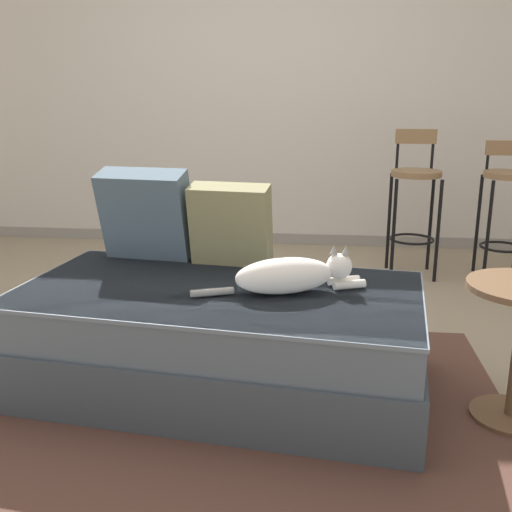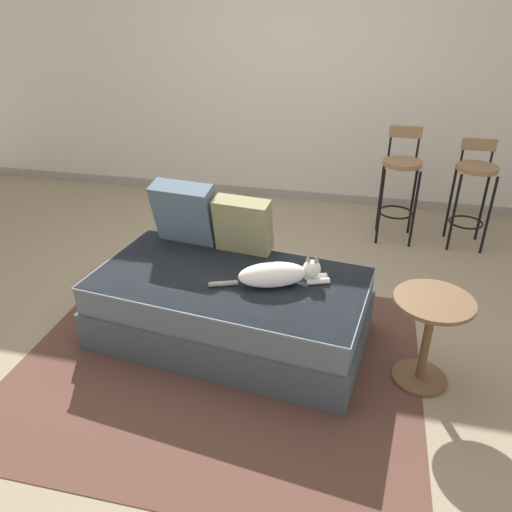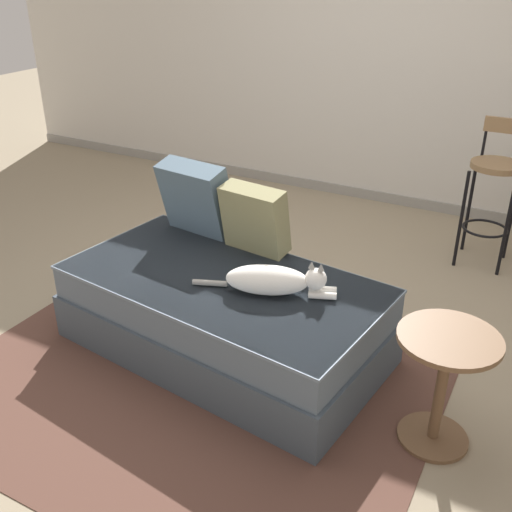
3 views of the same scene
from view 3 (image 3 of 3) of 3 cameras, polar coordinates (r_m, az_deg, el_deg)
name	(u,v)px [view 3 (image 3 of 3)]	position (r m, az deg, el deg)	size (l,w,h in m)	color
ground_plane	(258,314)	(3.72, 0.15, -5.59)	(16.00, 16.00, 0.00)	gray
wall_back_panel	(388,49)	(5.27, 12.44, 18.73)	(8.00, 0.10, 2.60)	silver
wall_baseboard_trim	(372,195)	(5.53, 11.00, 5.73)	(8.00, 0.02, 0.09)	gray
area_rug	(195,377)	(3.23, -5.83, -11.39)	(2.43, 2.02, 0.01)	brown
couch	(223,313)	(3.30, -3.13, -5.47)	(1.84, 1.13, 0.46)	#44505B
throw_pillow_corner	(196,198)	(3.62, -5.70, 5.51)	(0.46, 0.31, 0.46)	#4C6070
throw_pillow_middle	(255,219)	(3.38, -0.08, 3.52)	(0.40, 0.25, 0.40)	#847F56
cat	(273,280)	(3.00, 1.65, -2.31)	(0.72, 0.33, 0.19)	white
bar_stool_near_window	(493,183)	(4.42, 21.68, 6.45)	(0.34, 0.34, 1.01)	black
side_table	(443,374)	(2.76, 17.41, -10.71)	(0.44, 0.44, 0.57)	brown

